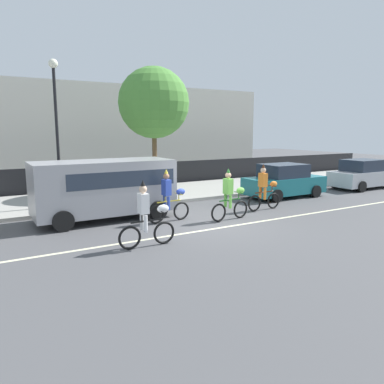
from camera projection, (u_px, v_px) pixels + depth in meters
The scene contains 14 objects.
ground_plane at pixel (213, 225), 13.11m from camera, with size 80.00×80.00×0.00m, color #4C4C4F.
road_centre_line at pixel (221, 228), 12.68m from camera, with size 36.00×0.14×0.01m, color beige.
sidewalk_curb at pixel (141, 195), 18.63m from camera, with size 60.00×5.00×0.15m, color #9E9B93.
fence_line at pixel (121, 176), 21.00m from camera, with size 40.00×0.08×1.40m, color black.
building_backdrop at pixel (70, 131), 27.53m from camera, with size 28.00×8.00×6.35m, color beige.
parade_cyclist_zebra at pixel (147, 218), 10.50m from camera, with size 1.72×0.50×1.92m.
parade_cyclist_cobalt at pixel (169, 199), 13.41m from camera, with size 1.72×0.50×1.92m.
parade_cyclist_lime at pixel (230, 197), 13.68m from camera, with size 1.72×0.50×1.92m.
parade_cyclist_orange at pixel (265, 190), 15.40m from camera, with size 1.72×0.50×1.92m.
parked_van_grey at pixel (106, 185), 13.73m from camera, with size 5.00×2.22×2.18m.
parked_car_silver at pixel (363, 175), 21.16m from camera, with size 4.10×1.92×1.64m.
parked_car_teal at pixel (284, 181), 18.37m from camera, with size 4.10×1.92×1.64m.
street_lamp_post at pixel (56, 112), 14.83m from camera, with size 0.36×0.36×5.86m.
street_tree_near_lamp at pixel (154, 103), 18.73m from camera, with size 3.55×3.55×6.25m.
Camera 1 is at (-7.06, -10.63, 3.27)m, focal length 35.00 mm.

